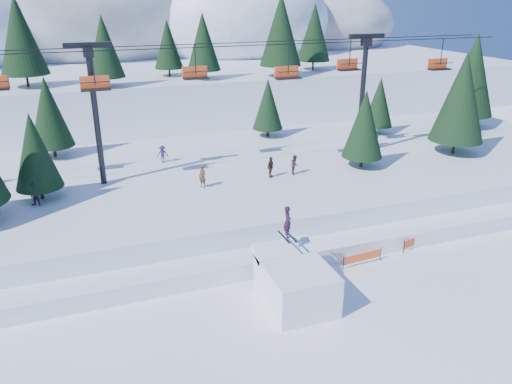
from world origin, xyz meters
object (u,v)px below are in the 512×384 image
object	(u,v)px
banner_near	(362,257)
banner_far	(418,240)
chairlift	(240,84)
jump_kicker	(295,282)

from	to	relation	value
banner_near	banner_far	xyz separation A→B (m)	(4.71, 0.77, 0.00)
banner_near	banner_far	world-z (taller)	same
chairlift	banner_far	xyz separation A→B (m)	(8.12, -12.94, -8.78)
chairlift	banner_near	bearing A→B (deg)	-76.06
chairlift	banner_far	size ratio (longest dim) A/B	16.69
banner_far	banner_near	bearing A→B (deg)	-170.70
chairlift	banner_near	distance (m)	16.63
jump_kicker	banner_near	bearing A→B (deg)	21.93
chairlift	banner_far	bearing A→B (deg)	-57.90
banner_far	chairlift	bearing A→B (deg)	122.10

